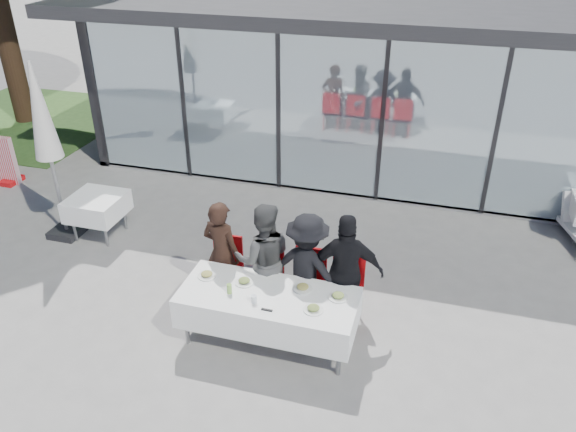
# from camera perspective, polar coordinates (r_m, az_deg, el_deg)

# --- Properties ---
(ground) EXTENTS (90.00, 90.00, 0.00)m
(ground) POSITION_cam_1_polar(r_m,az_deg,el_deg) (7.87, -3.07, -10.71)
(ground) COLOR gray
(ground) RESTS_ON ground
(pavilion) EXTENTS (14.80, 8.80, 3.44)m
(pavilion) POSITION_cam_1_polar(r_m,az_deg,el_deg) (14.12, 16.20, 16.39)
(pavilion) COLOR gray
(pavilion) RESTS_ON ground
(dining_table) EXTENTS (2.26, 0.96, 0.75)m
(dining_table) POSITION_cam_1_polar(r_m,az_deg,el_deg) (7.24, -2.01, -9.27)
(dining_table) COLOR white
(dining_table) RESTS_ON ground
(diner_a) EXTENTS (0.71, 0.71, 1.60)m
(diner_a) POSITION_cam_1_polar(r_m,az_deg,el_deg) (7.83, -6.73, -3.80)
(diner_a) COLOR black
(diner_a) RESTS_ON ground
(diner_chair_a) EXTENTS (0.44, 0.44, 0.97)m
(diner_chair_a) POSITION_cam_1_polar(r_m,az_deg,el_deg) (8.06, -6.31, -4.94)
(diner_chair_a) COLOR red
(diner_chair_a) RESTS_ON ground
(diner_b) EXTENTS (1.03, 1.03, 1.65)m
(diner_b) POSITION_cam_1_polar(r_m,az_deg,el_deg) (7.63, -2.48, -4.37)
(diner_b) COLOR #4C4C4C
(diner_b) RESTS_ON ground
(diner_chair_b) EXTENTS (0.44, 0.44, 0.97)m
(diner_chair_b) POSITION_cam_1_polar(r_m,az_deg,el_deg) (7.88, -2.17, -5.66)
(diner_chair_b) COLOR red
(diner_chair_b) RESTS_ON ground
(diner_c) EXTENTS (1.23, 1.23, 1.58)m
(diner_c) POSITION_cam_1_polar(r_m,az_deg,el_deg) (7.50, 1.95, -5.31)
(diner_c) COLOR black
(diner_c) RESTS_ON ground
(diner_chair_c) EXTENTS (0.44, 0.44, 0.97)m
(diner_chair_c) POSITION_cam_1_polar(r_m,az_deg,el_deg) (7.74, 2.14, -6.38)
(diner_chair_c) COLOR red
(diner_chair_c) RESTS_ON ground
(diner_d) EXTENTS (1.13, 1.13, 1.66)m
(diner_d) POSITION_cam_1_polar(r_m,az_deg,el_deg) (7.39, 5.93, -5.67)
(diner_d) COLOR black
(diner_d) RESTS_ON ground
(diner_chair_d) EXTENTS (0.44, 0.44, 0.97)m
(diner_chair_d) POSITION_cam_1_polar(r_m,az_deg,el_deg) (7.66, 5.98, -6.99)
(diner_chair_d) COLOR red
(diner_chair_d) RESTS_ON ground
(plate_a) EXTENTS (0.25, 0.25, 0.07)m
(plate_a) POSITION_cam_1_polar(r_m,az_deg,el_deg) (7.48, -8.25, -5.92)
(plate_a) COLOR white
(plate_a) RESTS_ON dining_table
(plate_b) EXTENTS (0.25, 0.25, 0.07)m
(plate_b) POSITION_cam_1_polar(r_m,az_deg,el_deg) (7.30, -4.46, -6.63)
(plate_b) COLOR white
(plate_b) RESTS_ON dining_table
(plate_c) EXTENTS (0.25, 0.25, 0.07)m
(plate_c) POSITION_cam_1_polar(r_m,az_deg,el_deg) (7.18, 1.51, -7.27)
(plate_c) COLOR white
(plate_c) RESTS_ON dining_table
(plate_d) EXTENTS (0.25, 0.25, 0.07)m
(plate_d) POSITION_cam_1_polar(r_m,az_deg,el_deg) (7.06, 5.12, -8.11)
(plate_d) COLOR white
(plate_d) RESTS_ON dining_table
(plate_extra) EXTENTS (0.25, 0.25, 0.07)m
(plate_extra) POSITION_cam_1_polar(r_m,az_deg,el_deg) (6.85, 2.60, -9.38)
(plate_extra) COLOR white
(plate_extra) RESTS_ON dining_table
(juice_bottle) EXTENTS (0.06, 0.06, 0.13)m
(juice_bottle) POSITION_cam_1_polar(r_m,az_deg,el_deg) (7.13, -5.98, -7.36)
(juice_bottle) COLOR #7AAD48
(juice_bottle) RESTS_ON dining_table
(drinking_glasses) EXTENTS (0.07, 0.07, 0.10)m
(drinking_glasses) POSITION_cam_1_polar(r_m,az_deg,el_deg) (6.96, -3.48, -8.43)
(drinking_glasses) COLOR silver
(drinking_glasses) RESTS_ON dining_table
(folded_eyeglasses) EXTENTS (0.14, 0.03, 0.01)m
(folded_eyeglasses) POSITION_cam_1_polar(r_m,az_deg,el_deg) (6.86, -2.16, -9.51)
(folded_eyeglasses) COLOR black
(folded_eyeglasses) RESTS_ON dining_table
(spare_table_left) EXTENTS (0.86, 0.86, 0.74)m
(spare_table_left) POSITION_cam_1_polar(r_m,az_deg,el_deg) (10.00, -18.84, 0.92)
(spare_table_left) COLOR white
(spare_table_left) RESTS_ON ground
(market_umbrella) EXTENTS (0.50, 0.50, 3.00)m
(market_umbrella) POSITION_cam_1_polar(r_m,az_deg,el_deg) (9.65, -23.63, 8.51)
(market_umbrella) COLOR black
(market_umbrella) RESTS_ON ground
(grass_patch) EXTENTS (5.00, 5.00, 0.02)m
(grass_patch) POSITION_cam_1_polar(r_m,az_deg,el_deg) (16.52, -25.05, 8.83)
(grass_patch) COLOR #385926
(grass_patch) RESTS_ON ground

